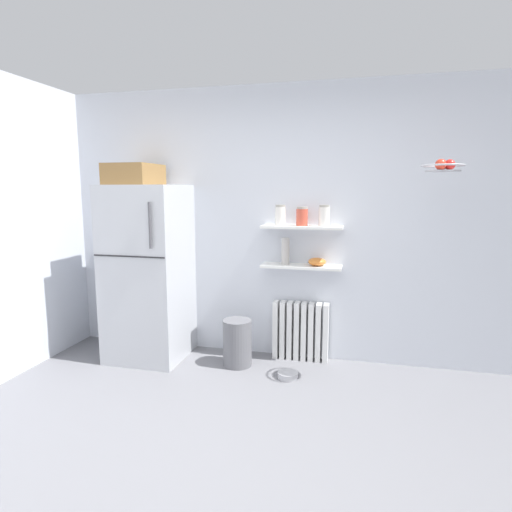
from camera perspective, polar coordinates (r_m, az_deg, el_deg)
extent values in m
plane|color=slate|center=(3.09, -1.78, -23.01)|extent=(7.04, 7.04, 0.00)
cube|color=silver|center=(4.15, 3.90, 4.25)|extent=(7.04, 0.10, 2.60)
cube|color=#B7BABF|center=(4.26, -14.15, -2.18)|extent=(0.70, 0.68, 1.67)
cube|color=#262628|center=(3.93, -16.61, -0.05)|extent=(0.69, 0.01, 0.01)
cylinder|color=#4C4C51|center=(3.77, -13.96, 3.98)|extent=(0.02, 0.02, 0.40)
cube|color=olive|center=(4.24, -15.92, 10.40)|extent=(0.42, 0.48, 0.19)
cube|color=white|center=(4.24, 2.68, -9.71)|extent=(0.05, 0.12, 0.56)
cube|color=white|center=(4.23, 3.61, -9.77)|extent=(0.05, 0.12, 0.56)
cube|color=white|center=(4.22, 4.55, -9.83)|extent=(0.05, 0.12, 0.56)
cube|color=white|center=(4.21, 5.48, -9.89)|extent=(0.05, 0.12, 0.56)
cube|color=white|center=(4.20, 6.43, -9.94)|extent=(0.05, 0.12, 0.56)
cube|color=white|center=(4.19, 7.37, -10.00)|extent=(0.05, 0.12, 0.56)
cube|color=white|center=(4.19, 8.32, -10.05)|extent=(0.05, 0.12, 0.56)
cube|color=white|center=(4.18, 9.28, -10.10)|extent=(0.05, 0.12, 0.56)
cube|color=white|center=(4.02, 6.04, -1.38)|extent=(0.75, 0.22, 0.02)
cube|color=white|center=(3.97, 6.13, 3.86)|extent=(0.75, 0.22, 0.02)
cylinder|color=silver|center=(3.99, 3.26, 5.33)|extent=(0.10, 0.10, 0.17)
cylinder|color=gray|center=(3.99, 3.27, 6.69)|extent=(0.09, 0.09, 0.02)
cylinder|color=#C64C38|center=(3.96, 6.15, 5.15)|extent=(0.11, 0.11, 0.15)
cylinder|color=gray|center=(3.96, 6.17, 6.40)|extent=(0.10, 0.10, 0.02)
cylinder|color=silver|center=(3.94, 9.08, 5.20)|extent=(0.10, 0.10, 0.17)
cylinder|color=gray|center=(3.93, 9.11, 6.60)|extent=(0.09, 0.09, 0.02)
cylinder|color=#B2ADA8|center=(4.02, 3.94, 0.64)|extent=(0.07, 0.07, 0.25)
ellipsoid|color=orange|center=(3.99, 8.14, -0.76)|extent=(0.16, 0.16, 0.07)
cylinder|color=slate|center=(4.07, -2.50, -11.47)|extent=(0.27, 0.27, 0.44)
cylinder|color=#B7B7BC|center=(3.90, 4.26, -15.54)|extent=(0.18, 0.18, 0.05)
torus|color=#B2B2B7|center=(3.53, 23.68, 10.99)|extent=(0.31, 0.31, 0.01)
cylinder|color=#A8A8AD|center=(3.53, 23.64, 10.34)|extent=(0.25, 0.25, 0.01)
sphere|color=red|center=(3.53, 24.42, 11.02)|extent=(0.08, 0.08, 0.08)
sphere|color=red|center=(3.56, 23.45, 11.10)|extent=(0.09, 0.09, 0.09)
sphere|color=red|center=(3.48, 23.39, 11.13)|extent=(0.08, 0.08, 0.08)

